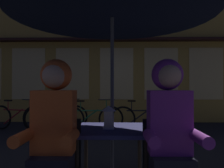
# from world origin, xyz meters

# --- Properties ---
(cafe_table) EXTENTS (0.72, 0.72, 0.74)m
(cafe_table) POSITION_xyz_m (0.00, 0.00, 0.64)
(cafe_table) COLOR navy
(cafe_table) RESTS_ON ground_plane
(lantern) EXTENTS (0.11, 0.11, 0.23)m
(lantern) POSITION_xyz_m (-0.04, -0.03, 0.86)
(lantern) COLOR white
(lantern) RESTS_ON cafe_table
(chair_left) EXTENTS (0.40, 0.40, 0.87)m
(chair_left) POSITION_xyz_m (-0.48, -0.37, 0.49)
(chair_left) COLOR black
(chair_left) RESTS_ON ground_plane
(chair_right) EXTENTS (0.40, 0.40, 0.87)m
(chair_right) POSITION_xyz_m (0.48, -0.37, 0.49)
(chair_right) COLOR black
(chair_right) RESTS_ON ground_plane
(person_left_hooded) EXTENTS (0.45, 0.56, 1.40)m
(person_left_hooded) POSITION_xyz_m (-0.48, -0.43, 0.85)
(person_left_hooded) COLOR black
(person_left_hooded) RESTS_ON ground_plane
(person_right_hooded) EXTENTS (0.45, 0.56, 1.40)m
(person_right_hooded) POSITION_xyz_m (0.48, -0.43, 0.85)
(person_right_hooded) COLOR black
(person_right_hooded) RESTS_ON ground_plane
(shopfront_building) EXTENTS (10.00, 0.93, 6.20)m
(shopfront_building) POSITION_xyz_m (-0.67, 5.40, 3.09)
(shopfront_building) COLOR gold
(shopfront_building) RESTS_ON ground_plane
(bicycle_nearest) EXTENTS (1.64, 0.46, 0.84)m
(bicycle_nearest) POSITION_xyz_m (-2.61, 3.65, 0.35)
(bicycle_nearest) COLOR black
(bicycle_nearest) RESTS_ON ground_plane
(bicycle_second) EXTENTS (1.64, 0.45, 0.84)m
(bicycle_second) POSITION_xyz_m (-1.57, 3.73, 0.35)
(bicycle_second) COLOR black
(bicycle_second) RESTS_ON ground_plane
(bicycle_third) EXTENTS (1.68, 0.21, 0.84)m
(bicycle_third) POSITION_xyz_m (-0.60, 3.54, 0.35)
(bicycle_third) COLOR black
(bicycle_third) RESTS_ON ground_plane
(bicycle_fourth) EXTENTS (1.68, 0.10, 0.84)m
(bicycle_fourth) POSITION_xyz_m (0.73, 3.57, 0.35)
(bicycle_fourth) COLOR black
(bicycle_fourth) RESTS_ON ground_plane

